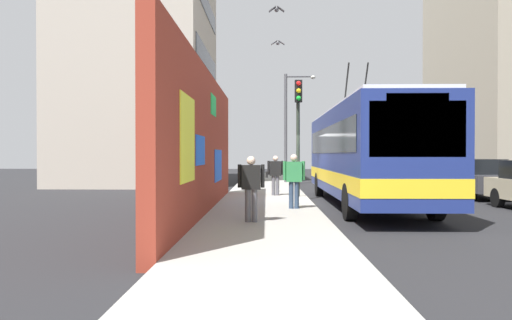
% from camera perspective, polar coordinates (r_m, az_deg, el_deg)
% --- Properties ---
extents(ground_plane, '(80.00, 80.00, 0.00)m').
position_cam_1_polar(ground_plane, '(18.15, 6.23, -4.92)').
color(ground_plane, '#232326').
extents(sidewalk_slab, '(48.00, 3.20, 0.15)m').
position_cam_1_polar(sidewalk_slab, '(18.08, 1.15, -4.70)').
color(sidewalk_slab, '#9E9B93').
rests_on(sidewalk_slab, ground_plane).
extents(graffiti_wall, '(13.29, 0.32, 4.15)m').
position_cam_1_polar(graffiti_wall, '(13.76, -6.20, 1.94)').
color(graffiti_wall, maroon).
rests_on(graffiti_wall, ground_plane).
extents(building_far_left, '(10.77, 7.97, 17.03)m').
position_cam_1_polar(building_far_left, '(30.84, -13.45, 13.29)').
color(building_far_left, '#B2A899').
rests_on(building_far_left, ground_plane).
extents(city_bus, '(11.60, 2.56, 5.14)m').
position_cam_1_polar(city_bus, '(16.76, 12.84, 0.99)').
color(city_bus, navy).
rests_on(city_bus, ground_plane).
extents(parked_car_dark_gray, '(4.94, 1.76, 1.58)m').
position_cam_1_polar(parked_car_dark_gray, '(21.73, 24.49, -1.85)').
color(parked_car_dark_gray, '#38383D').
rests_on(parked_car_dark_gray, ground_plane).
extents(parked_car_red, '(4.73, 1.83, 1.58)m').
position_cam_1_polar(parked_car_red, '(27.73, 19.27, -1.29)').
color(parked_car_red, '#B21E19').
rests_on(parked_car_red, ground_plane).
extents(pedestrian_near_wall, '(0.22, 0.64, 1.57)m').
position_cam_1_polar(pedestrian_near_wall, '(11.39, -0.59, -2.86)').
color(pedestrian_near_wall, '#595960').
rests_on(pedestrian_near_wall, sidewalk_slab).
extents(pedestrian_midblock, '(0.22, 0.72, 1.56)m').
position_cam_1_polar(pedestrian_midblock, '(18.78, 2.32, -1.51)').
color(pedestrian_midblock, '#595960').
rests_on(pedestrian_midblock, sidewalk_slab).
extents(pedestrian_at_curb, '(0.22, 0.66, 1.62)m').
position_cam_1_polar(pedestrian_at_curb, '(14.24, 4.57, -2.03)').
color(pedestrian_at_curb, '#2D3F59').
rests_on(pedestrian_at_curb, sidewalk_slab).
extents(traffic_light, '(0.49, 0.28, 4.47)m').
position_cam_1_polar(traffic_light, '(18.32, 5.08, 4.98)').
color(traffic_light, '#2D382D').
rests_on(traffic_light, sidewalk_slab).
extents(street_lamp, '(0.44, 1.83, 6.32)m').
position_cam_1_polar(street_lamp, '(27.95, 4.01, 4.85)').
color(street_lamp, '#4C4C51').
rests_on(street_lamp, sidewalk_slab).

